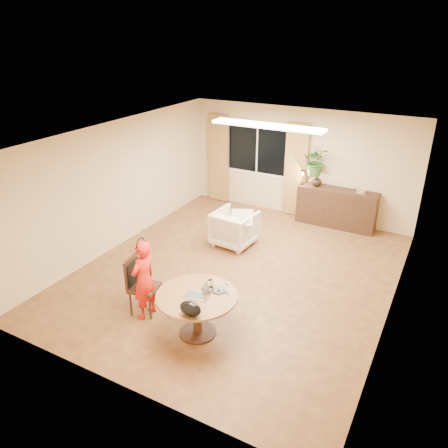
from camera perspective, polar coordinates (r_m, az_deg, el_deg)
name	(u,v)px	position (r m, az deg, el deg)	size (l,w,h in m)	color
floor	(237,273)	(8.34, 1.68, -6.38)	(6.50, 6.50, 0.00)	brown
ceiling	(239,137)	(7.35, 1.93, 11.29)	(6.50, 6.50, 0.00)	white
wall_back	(300,163)	(10.59, 9.84, 7.83)	(5.50, 5.50, 0.00)	beige
wall_left	(118,185)	(9.23, -13.68, 4.98)	(6.50, 6.50, 0.00)	beige
wall_right	(401,243)	(7.07, 22.11, -2.35)	(6.50, 6.50, 0.00)	beige
window	(257,149)	(10.90, 4.36, 9.69)	(1.70, 0.03, 1.30)	white
curtain_left	(218,158)	(11.39, -0.72, 8.55)	(0.55, 0.08, 2.25)	brown
curtain_right	(296,170)	(10.56, 9.35, 6.94)	(0.55, 0.08, 2.25)	brown
ceiling_panel	(267,126)	(8.42, 5.69, 12.66)	(2.20, 0.35, 0.05)	white
dining_table	(197,303)	(6.56, -3.55, -10.31)	(1.21, 1.21, 0.69)	brown
dining_chair	(144,286)	(7.16, -10.40, -7.97)	(0.46, 0.42, 0.97)	black
child	(144,280)	(6.97, -10.43, -7.17)	(0.32, 0.49, 1.33)	red
laptop	(195,289)	(6.40, -3.75, -8.45)	(0.35, 0.23, 0.23)	#B7B7BC
tumbler	(210,283)	(6.62, -1.78, -7.75)	(0.08, 0.08, 0.11)	white
wine_glass	(227,288)	(6.44, 0.41, -8.32)	(0.07, 0.07, 0.20)	white
pot_lid	(219,290)	(6.55, -0.71, -8.57)	(0.22, 0.22, 0.04)	white
handbag	(190,309)	(6.02, -4.42, -10.97)	(0.32, 0.19, 0.22)	black
armchair	(234,228)	(9.21, 1.37, -0.54)	(0.81, 0.83, 0.76)	beige
throw	(242,214)	(8.90, 2.36, 1.29)	(0.45, 0.55, 0.03)	beige
sideboard	(336,208)	(10.39, 14.45, 2.07)	(1.79, 0.44, 0.90)	black
vase	(317,181)	(10.31, 12.01, 5.55)	(0.24, 0.24, 0.25)	black
bouquet	(316,161)	(10.19, 11.96, 8.01)	(0.59, 0.51, 0.66)	#256529
book_stack	(361,192)	(10.12, 17.48, 4.06)	(0.19, 0.14, 0.08)	olive
desk_lamp	(303,177)	(10.34, 10.22, 6.05)	(0.14, 0.14, 0.35)	black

